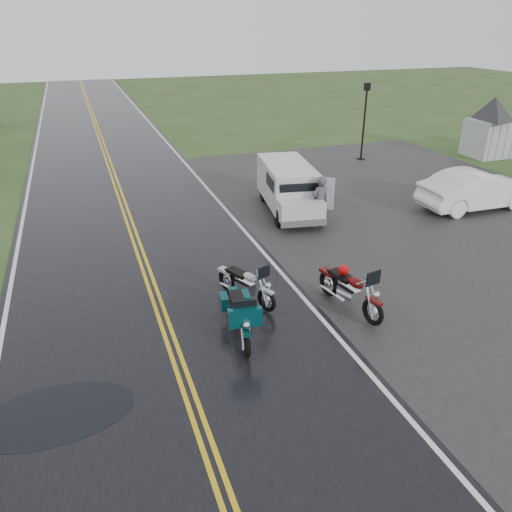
{
  "coord_description": "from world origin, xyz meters",
  "views": [
    {
      "loc": [
        -1.4,
        -9.74,
        6.92
      ],
      "look_at": [
        2.8,
        2.0,
        1.0
      ],
      "focal_mm": 35.0,
      "sensor_mm": 36.0,
      "label": 1
    }
  ],
  "objects_px": {
    "motorcycle_red": "(374,302)",
    "lamp_post_far_right": "(364,122)",
    "visitor_center": "(493,112)",
    "person_at_van": "(320,203)",
    "sedan_white": "(477,190)",
    "van_white": "(279,203)",
    "motorcycle_silver": "(267,292)",
    "motorcycle_teal": "(246,332)"
  },
  "relations": [
    {
      "from": "motorcycle_red",
      "to": "lamp_post_far_right",
      "type": "relative_size",
      "value": 0.59
    },
    {
      "from": "visitor_center",
      "to": "person_at_van",
      "type": "xyz_separation_m",
      "value": [
        -13.48,
        -6.44,
        -1.45
      ]
    },
    {
      "from": "person_at_van",
      "to": "sedan_white",
      "type": "xyz_separation_m",
      "value": [
        6.77,
        -0.33,
        -0.17
      ]
    },
    {
      "from": "visitor_center",
      "to": "person_at_van",
      "type": "height_order",
      "value": "visitor_center"
    },
    {
      "from": "visitor_center",
      "to": "van_white",
      "type": "relative_size",
      "value": 3.34
    },
    {
      "from": "motorcycle_silver",
      "to": "sedan_white",
      "type": "xyz_separation_m",
      "value": [
        10.69,
        4.6,
        0.15
      ]
    },
    {
      "from": "person_at_van",
      "to": "sedan_white",
      "type": "distance_m",
      "value": 6.78
    },
    {
      "from": "visitor_center",
      "to": "motorcycle_red",
      "type": "relative_size",
      "value": 6.72
    },
    {
      "from": "person_at_van",
      "to": "motorcycle_red",
      "type": "bearing_deg",
      "value": 67.82
    },
    {
      "from": "van_white",
      "to": "person_at_van",
      "type": "bearing_deg",
      "value": -11.19
    },
    {
      "from": "visitor_center",
      "to": "motorcycle_teal",
      "type": "xyz_separation_m",
      "value": [
        -18.5,
        -12.99,
        -1.72
      ]
    },
    {
      "from": "visitor_center",
      "to": "sedan_white",
      "type": "xyz_separation_m",
      "value": [
        -6.71,
        -6.77,
        -1.63
      ]
    },
    {
      "from": "motorcycle_silver",
      "to": "person_at_van",
      "type": "relative_size",
      "value": 1.12
    },
    {
      "from": "motorcycle_red",
      "to": "visitor_center",
      "type": "bearing_deg",
      "value": 29.23
    },
    {
      "from": "visitor_center",
      "to": "lamp_post_far_right",
      "type": "relative_size",
      "value": 3.95
    },
    {
      "from": "motorcycle_teal",
      "to": "motorcycle_red",
      "type": "bearing_deg",
      "value": 10.94
    },
    {
      "from": "motorcycle_red",
      "to": "van_white",
      "type": "distance_m",
      "value": 6.92
    },
    {
      "from": "motorcycle_silver",
      "to": "sedan_white",
      "type": "height_order",
      "value": "sedan_white"
    },
    {
      "from": "motorcycle_silver",
      "to": "lamp_post_far_right",
      "type": "distance_m",
      "value": 16.71
    },
    {
      "from": "van_white",
      "to": "motorcycle_red",
      "type": "bearing_deg",
      "value": -83.22
    },
    {
      "from": "motorcycle_teal",
      "to": "person_at_van",
      "type": "xyz_separation_m",
      "value": [
        5.02,
        6.55,
        0.26
      ]
    },
    {
      "from": "visitor_center",
      "to": "motorcycle_teal",
      "type": "distance_m",
      "value": 22.67
    },
    {
      "from": "motorcycle_red",
      "to": "person_at_van",
      "type": "xyz_separation_m",
      "value": [
        1.68,
        6.4,
        0.24
      ]
    },
    {
      "from": "van_white",
      "to": "lamp_post_far_right",
      "type": "relative_size",
      "value": 1.18
    },
    {
      "from": "van_white",
      "to": "lamp_post_far_right",
      "type": "xyz_separation_m",
      "value": [
        7.88,
        7.54,
        1.08
      ]
    },
    {
      "from": "motorcycle_teal",
      "to": "lamp_post_far_right",
      "type": "height_order",
      "value": "lamp_post_far_right"
    },
    {
      "from": "van_white",
      "to": "sedan_white",
      "type": "distance_m",
      "value": 8.19
    },
    {
      "from": "motorcycle_red",
      "to": "person_at_van",
      "type": "relative_size",
      "value": 1.26
    },
    {
      "from": "motorcycle_red",
      "to": "motorcycle_teal",
      "type": "xyz_separation_m",
      "value": [
        -3.34,
        -0.15,
        -0.02
      ]
    },
    {
      "from": "van_white",
      "to": "person_at_van",
      "type": "relative_size",
      "value": 2.53
    },
    {
      "from": "motorcycle_red",
      "to": "motorcycle_teal",
      "type": "distance_m",
      "value": 3.34
    },
    {
      "from": "van_white",
      "to": "sedan_white",
      "type": "height_order",
      "value": "van_white"
    },
    {
      "from": "motorcycle_silver",
      "to": "lamp_post_far_right",
      "type": "relative_size",
      "value": 0.52
    },
    {
      "from": "motorcycle_silver",
      "to": "person_at_van",
      "type": "bearing_deg",
      "value": 27.3
    },
    {
      "from": "visitor_center",
      "to": "sedan_white",
      "type": "height_order",
      "value": "visitor_center"
    },
    {
      "from": "motorcycle_teal",
      "to": "sedan_white",
      "type": "distance_m",
      "value": 13.33
    },
    {
      "from": "sedan_white",
      "to": "lamp_post_far_right",
      "type": "height_order",
      "value": "lamp_post_far_right"
    },
    {
      "from": "motorcycle_silver",
      "to": "visitor_center",
      "type": "bearing_deg",
      "value": 8.96
    },
    {
      "from": "van_white",
      "to": "lamp_post_far_right",
      "type": "bearing_deg",
      "value": 53.11
    },
    {
      "from": "motorcycle_silver",
      "to": "lamp_post_far_right",
      "type": "height_order",
      "value": "lamp_post_far_right"
    },
    {
      "from": "person_at_van",
      "to": "sedan_white",
      "type": "relative_size",
      "value": 0.4
    },
    {
      "from": "motorcycle_red",
      "to": "van_white",
      "type": "height_order",
      "value": "van_white"
    }
  ]
}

